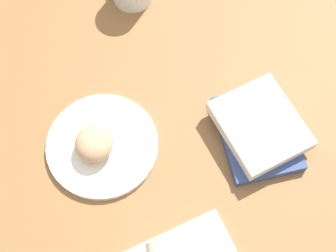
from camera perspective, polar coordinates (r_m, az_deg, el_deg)
dining_table at (r=100.04cm, az=3.88°, el=-0.91°), size 110.00×90.00×4.00cm
round_plate at (r=96.84cm, az=-7.72°, el=-2.27°), size 22.11×22.11×1.40cm
scone_pastry at (r=93.76cm, az=-8.68°, el=-2.00°), size 10.72×10.59×5.02cm
book_stack at (r=96.95cm, az=10.61°, el=-0.34°), size 21.85×18.76×5.16cm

